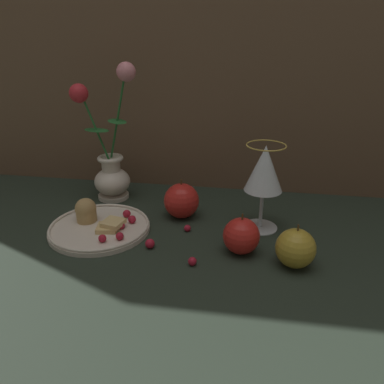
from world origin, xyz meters
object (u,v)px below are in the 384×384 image
Objects in this scene: vase at (110,162)px; wine_glass at (264,172)px; apple_beside_vase at (183,201)px; apple_near_glass at (296,248)px; apple_at_table_edge at (241,236)px; plate_with_pastries at (98,224)px.

vase reaches higher than wine_glass.
wine_glass is 2.03× the size of apple_beside_vase.
apple_at_table_edge is (-0.10, 0.03, -0.00)m from apple_near_glass.
wine_glass reaches higher than apple_beside_vase.
wine_glass is 2.23× the size of apple_near_glass.
apple_near_glass is (0.06, -0.14, -0.10)m from wine_glass.
apple_beside_vase is 1.10× the size of apple_near_glass.
vase is 1.78× the size of wine_glass.
apple_near_glass is 1.02× the size of apple_at_table_edge.
vase is 3.96× the size of apple_near_glass.
plate_with_pastries is at bearing -151.73° from apple_beside_vase.
apple_near_glass is (0.24, -0.16, -0.00)m from apple_beside_vase.
wine_glass is 0.18m from apple_near_glass.
plate_with_pastries is 2.32× the size of apple_beside_vase.
apple_beside_vase is (-0.18, 0.02, -0.09)m from wine_glass.
wine_glass is at bearing 10.94° from plate_with_pastries.
vase is 3.61× the size of apple_beside_vase.
vase is 4.04× the size of apple_at_table_edge.
apple_beside_vase is at bearing -21.85° from vase.
vase is 0.40m from wine_glass.
apple_at_table_edge is at bearing -32.01° from vase.
apple_beside_vase is 0.29m from apple_near_glass.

